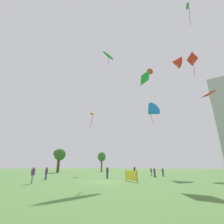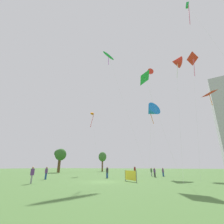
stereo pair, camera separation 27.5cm
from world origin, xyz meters
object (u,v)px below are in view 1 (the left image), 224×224
(kite_flying_6, at_px, (151,111))
(person_standing_6, at_px, (33,174))
(kite_flying_8, at_px, (92,114))
(kite_flying_2, at_px, (108,56))
(person_standing_3, at_px, (163,171))
(kite_flying_4, at_px, (209,94))
(kite_flying_3, at_px, (176,62))
(kite_flying_5, at_px, (145,78))
(park_tree_0, at_px, (60,155))
(kite_flying_0, at_px, (192,61))
(event_banner, at_px, (131,175))
(person_standing_5, at_px, (151,171))
(person_standing_2, at_px, (135,170))
(park_tree_1, at_px, (102,157))
(person_standing_1, at_px, (154,172))
(park_tree_2, at_px, (59,154))
(kite_flying_7, at_px, (149,72))
(kite_flying_1, at_px, (188,8))
(person_standing_4, at_px, (46,172))
(person_standing_0, at_px, (107,172))

(kite_flying_6, bearing_deg, person_standing_6, -117.38)
(kite_flying_8, bearing_deg, kite_flying_2, -10.55)
(person_standing_3, height_order, kite_flying_8, kite_flying_8)
(kite_flying_4, bearing_deg, kite_flying_3, -135.41)
(kite_flying_2, bearing_deg, kite_flying_6, -10.48)
(kite_flying_5, relative_size, kite_flying_8, 1.09)
(kite_flying_3, height_order, park_tree_0, kite_flying_3)
(person_standing_6, relative_size, kite_flying_0, 0.08)
(kite_flying_8, distance_m, event_banner, 27.18)
(person_standing_5, relative_size, kite_flying_6, 0.10)
(person_standing_2, relative_size, kite_flying_6, 0.12)
(person_standing_6, distance_m, park_tree_1, 46.80)
(person_standing_6, bearing_deg, person_standing_1, -83.64)
(kite_flying_0, relative_size, kite_flying_3, 0.96)
(kite_flying_0, distance_m, park_tree_0, 44.30)
(kite_flying_2, height_order, park_tree_2, kite_flying_2)
(person_standing_6, relative_size, kite_flying_3, 0.07)
(person_standing_3, height_order, kite_flying_7, kite_flying_7)
(person_standing_3, height_order, kite_flying_6, kite_flying_6)
(kite_flying_6, height_order, park_tree_2, kite_flying_6)
(kite_flying_3, relative_size, park_tree_0, 3.38)
(kite_flying_7, xyz_separation_m, park_tree_1, (-22.15, 7.53, -28.64))
(person_standing_3, distance_m, kite_flying_0, 22.86)
(person_standing_1, xyz_separation_m, kite_flying_6, (-0.17, 3.41, 12.45))
(park_tree_2, bearing_deg, person_standing_1, -20.75)
(person_standing_6, xyz_separation_m, park_tree_1, (-13.65, 44.56, 4.28))
(kite_flying_7, relative_size, event_banner, 17.44)
(person_standing_5, distance_m, park_tree_0, 30.82)
(kite_flying_5, height_order, kite_flying_6, kite_flying_5)
(kite_flying_1, relative_size, kite_flying_4, 1.61)
(person_standing_4, height_order, park_tree_0, park_tree_0)
(kite_flying_7, bearing_deg, kite_flying_2, -122.96)
(kite_flying_7, bearing_deg, park_tree_1, 161.22)
(park_tree_1, bearing_deg, person_standing_0, -62.21)
(person_standing_2, xyz_separation_m, person_standing_4, (-8.32, -18.11, -0.07))
(person_standing_5, bearing_deg, person_standing_3, 57.72)
(kite_flying_2, distance_m, kite_flying_8, 18.21)
(person_standing_0, height_order, event_banner, person_standing_0)
(person_standing_4, bearing_deg, person_standing_0, -56.44)
(kite_flying_4, distance_m, kite_flying_5, 16.44)
(kite_flying_7, relative_size, park_tree_1, 4.84)
(kite_flying_4, xyz_separation_m, kite_flying_6, (-12.27, -3.64, -3.50))
(person_standing_3, bearing_deg, kite_flying_6, 131.52)
(person_standing_6, distance_m, event_banner, 11.48)
(person_standing_2, xyz_separation_m, kite_flying_7, (3.33, 13.69, 32.88))
(person_standing_6, distance_m, kite_flying_4, 36.44)
(person_standing_5, height_order, park_tree_2, park_tree_2)
(kite_flying_1, height_order, kite_flying_4, kite_flying_1)
(kite_flying_1, bearing_deg, park_tree_1, 133.33)
(person_standing_1, distance_m, kite_flying_0, 23.19)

